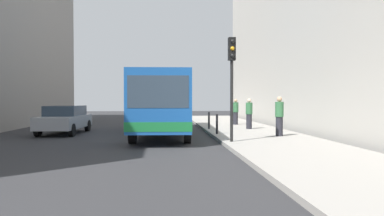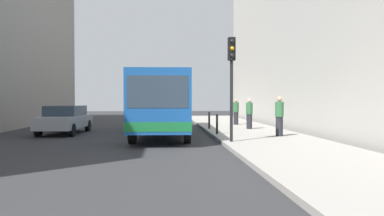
{
  "view_description": "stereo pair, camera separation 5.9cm",
  "coord_description": "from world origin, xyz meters",
  "px_view_note": "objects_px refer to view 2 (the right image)",
  "views": [
    {
      "loc": [
        0.85,
        -16.52,
        1.81
      ],
      "look_at": [
        2.2,
        0.18,
        1.42
      ],
      "focal_mm": 33.56,
      "sensor_mm": 36.0,
      "label": 1
    },
    {
      "loc": [
        0.91,
        -16.53,
        1.81
      ],
      "look_at": [
        2.2,
        0.18,
        1.42
      ],
      "focal_mm": 33.56,
      "sensor_mm": 36.0,
      "label": 2
    }
  ],
  "objects_px": {
    "pedestrian_near_signal": "(279,116)",
    "car_behind_bus": "(171,112)",
    "bollard_near": "(217,124)",
    "pedestrian_far_sidewalk": "(236,112)",
    "car_beside_bus": "(65,119)",
    "bus": "(163,101)",
    "pedestrian_mid_sidewalk": "(249,114)",
    "traffic_light": "(232,69)",
    "bollard_mid": "(209,120)"
  },
  "relations": [
    {
      "from": "pedestrian_near_signal",
      "to": "car_behind_bus",
      "type": "bearing_deg",
      "value": 81.7
    },
    {
      "from": "bollard_near",
      "to": "pedestrian_far_sidewalk",
      "type": "relative_size",
      "value": 0.56
    },
    {
      "from": "car_beside_bus",
      "to": "bollard_near",
      "type": "relative_size",
      "value": 4.72
    },
    {
      "from": "bus",
      "to": "pedestrian_mid_sidewalk",
      "type": "relative_size",
      "value": 6.45
    },
    {
      "from": "bus",
      "to": "bollard_near",
      "type": "bearing_deg",
      "value": 149.43
    },
    {
      "from": "traffic_light",
      "to": "pedestrian_near_signal",
      "type": "relative_size",
      "value": 2.28
    },
    {
      "from": "car_behind_bus",
      "to": "traffic_light",
      "type": "xyz_separation_m",
      "value": [
        2.06,
        -16.76,
        2.22
      ]
    },
    {
      "from": "car_beside_bus",
      "to": "traffic_light",
      "type": "height_order",
      "value": "traffic_light"
    },
    {
      "from": "pedestrian_near_signal",
      "to": "car_beside_bus",
      "type": "bearing_deg",
      "value": 135.47
    },
    {
      "from": "car_beside_bus",
      "to": "bus",
      "type": "bearing_deg",
      "value": 175.45
    },
    {
      "from": "bus",
      "to": "car_behind_bus",
      "type": "relative_size",
      "value": 2.49
    },
    {
      "from": "car_beside_bus",
      "to": "pedestrian_far_sidewalk",
      "type": "distance_m",
      "value": 10.75
    },
    {
      "from": "traffic_light",
      "to": "bollard_mid",
      "type": "distance_m",
      "value": 6.69
    },
    {
      "from": "car_beside_bus",
      "to": "bollard_mid",
      "type": "xyz_separation_m",
      "value": [
        7.8,
        0.73,
        -0.16
      ]
    },
    {
      "from": "car_beside_bus",
      "to": "pedestrian_near_signal",
      "type": "relative_size",
      "value": 2.49
    },
    {
      "from": "pedestrian_far_sidewalk",
      "to": "bus",
      "type": "bearing_deg",
      "value": -2.44
    },
    {
      "from": "bus",
      "to": "pedestrian_mid_sidewalk",
      "type": "distance_m",
      "value": 5.01
    },
    {
      "from": "bus",
      "to": "traffic_light",
      "type": "height_order",
      "value": "traffic_light"
    },
    {
      "from": "bollard_near",
      "to": "car_beside_bus",
      "type": "bearing_deg",
      "value": 163.47
    },
    {
      "from": "bollard_near",
      "to": "pedestrian_far_sidewalk",
      "type": "distance_m",
      "value": 6.66
    },
    {
      "from": "car_beside_bus",
      "to": "pedestrian_mid_sidewalk",
      "type": "bearing_deg",
      "value": -174.8
    },
    {
      "from": "bus",
      "to": "bollard_near",
      "type": "height_order",
      "value": "bus"
    },
    {
      "from": "bollard_near",
      "to": "pedestrian_mid_sidewalk",
      "type": "distance_m",
      "value": 3.57
    },
    {
      "from": "bus",
      "to": "car_beside_bus",
      "type": "distance_m",
      "value": 5.34
    },
    {
      "from": "pedestrian_mid_sidewalk",
      "to": "car_beside_bus",
      "type": "bearing_deg",
      "value": -140.45
    },
    {
      "from": "bus",
      "to": "pedestrian_near_signal",
      "type": "xyz_separation_m",
      "value": [
        5.26,
        -2.92,
        -0.67
      ]
    },
    {
      "from": "car_beside_bus",
      "to": "pedestrian_far_sidewalk",
      "type": "relative_size",
      "value": 2.64
    },
    {
      "from": "car_beside_bus",
      "to": "traffic_light",
      "type": "relative_size",
      "value": 1.09
    },
    {
      "from": "pedestrian_mid_sidewalk",
      "to": "pedestrian_far_sidewalk",
      "type": "bearing_deg",
      "value": 127.95
    },
    {
      "from": "car_behind_bus",
      "to": "pedestrian_near_signal",
      "type": "distance_m",
      "value": 15.53
    },
    {
      "from": "pedestrian_near_signal",
      "to": "pedestrian_mid_sidewalk",
      "type": "height_order",
      "value": "pedestrian_near_signal"
    },
    {
      "from": "bollard_near",
      "to": "bollard_mid",
      "type": "distance_m",
      "value": 3.04
    },
    {
      "from": "bollard_mid",
      "to": "traffic_light",
      "type": "bearing_deg",
      "value": -89.08
    },
    {
      "from": "pedestrian_near_signal",
      "to": "traffic_light",
      "type": "bearing_deg",
      "value": -168.52
    },
    {
      "from": "traffic_light",
      "to": "bollard_near",
      "type": "xyz_separation_m",
      "value": [
        -0.1,
        3.21,
        -2.38
      ]
    },
    {
      "from": "car_behind_bus",
      "to": "traffic_light",
      "type": "height_order",
      "value": "traffic_light"
    },
    {
      "from": "pedestrian_far_sidewalk",
      "to": "bollard_mid",
      "type": "bearing_deg",
      "value": 9.36
    },
    {
      "from": "car_behind_bus",
      "to": "pedestrian_far_sidewalk",
      "type": "xyz_separation_m",
      "value": [
        4.15,
        -7.27,
        0.21
      ]
    },
    {
      "from": "pedestrian_near_signal",
      "to": "pedestrian_mid_sidewalk",
      "type": "bearing_deg",
      "value": 70.35
    },
    {
      "from": "bollard_mid",
      "to": "pedestrian_mid_sidewalk",
      "type": "xyz_separation_m",
      "value": [
        2.25,
        -0.29,
        0.38
      ]
    },
    {
      "from": "car_behind_bus",
      "to": "pedestrian_far_sidewalk",
      "type": "height_order",
      "value": "pedestrian_far_sidewalk"
    },
    {
      "from": "car_beside_bus",
      "to": "bollard_near",
      "type": "xyz_separation_m",
      "value": [
        7.8,
        -2.31,
        -0.16
      ]
    },
    {
      "from": "bus",
      "to": "car_beside_bus",
      "type": "xyz_separation_m",
      "value": [
        -5.21,
        0.66,
        -0.94
      ]
    },
    {
      "from": "bus",
      "to": "bollard_mid",
      "type": "height_order",
      "value": "bus"
    },
    {
      "from": "car_beside_bus",
      "to": "bollard_mid",
      "type": "height_order",
      "value": "car_beside_bus"
    },
    {
      "from": "traffic_light",
      "to": "bollard_mid",
      "type": "height_order",
      "value": "traffic_light"
    },
    {
      "from": "bollard_near",
      "to": "pedestrian_near_signal",
      "type": "bearing_deg",
      "value": -25.42
    },
    {
      "from": "bus",
      "to": "pedestrian_near_signal",
      "type": "bearing_deg",
      "value": 152.9
    },
    {
      "from": "bollard_near",
      "to": "pedestrian_near_signal",
      "type": "height_order",
      "value": "pedestrian_near_signal"
    },
    {
      "from": "bollard_near",
      "to": "bollard_mid",
      "type": "height_order",
      "value": "same"
    }
  ]
}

